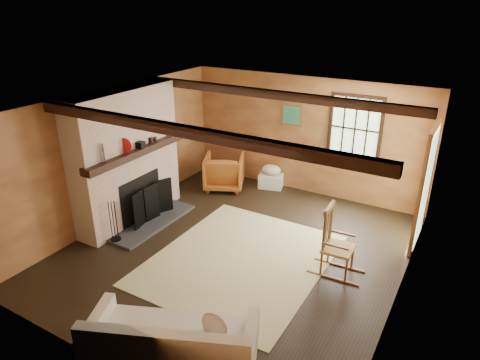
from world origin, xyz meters
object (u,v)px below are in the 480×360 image
Objects in this scene: sofa at (172,348)px; armchair at (224,172)px; laundry_basket at (271,181)px; rocking_chair at (336,246)px; fireplace at (128,163)px.

sofa is 2.49× the size of armchair.
laundry_basket is at bearing -172.65° from armchair.
rocking_chair is 1.33× the size of armchair.
fireplace is at bearing 116.86° from sofa.
rocking_chair is at bearing 124.82° from armchair.
sofa is at bearing -75.88° from laundry_basket.
laundry_basket is (1.59, 2.55, -0.95)m from fireplace.
armchair is at bearing 92.54° from sofa.
armchair is at bearing 69.90° from fireplace.
sofa is at bearing 157.24° from rocking_chair.
sofa is at bearing 90.49° from armchair.
sofa is 5.10m from laundry_basket.
rocking_chair reaches higher than armchair.
armchair is (-2.10, 4.40, 0.10)m from sofa.
fireplace reaches higher than sofa.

